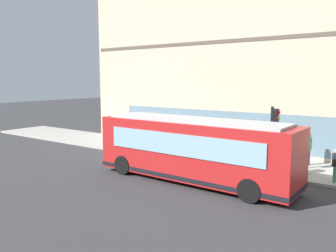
{
  "coord_description": "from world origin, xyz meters",
  "views": [
    {
      "loc": [
        -14.05,
        -11.33,
        4.92
      ],
      "look_at": [
        2.36,
        0.51,
        2.19
      ],
      "focal_mm": 36.86,
      "sensor_mm": 36.0,
      "label": 1
    }
  ],
  "objects_px": {
    "pedestrian_near_building_entrance": "(309,147)",
    "pedestrian_near_hydrant": "(335,163)",
    "pedestrian_walking_along_curb": "(140,135)",
    "traffic_light_near_corner": "(274,127)",
    "fire_hydrant": "(176,148)",
    "city_bus_nearside": "(193,150)",
    "newspaper_vending_box": "(303,164)"
  },
  "relations": [
    {
      "from": "city_bus_nearside",
      "to": "pedestrian_near_building_entrance",
      "type": "height_order",
      "value": "city_bus_nearside"
    },
    {
      "from": "pedestrian_near_building_entrance",
      "to": "pedestrian_near_hydrant",
      "type": "xyz_separation_m",
      "value": [
        -2.63,
        -1.85,
        -0.17
      ]
    },
    {
      "from": "pedestrian_walking_along_curb",
      "to": "pedestrian_near_building_entrance",
      "type": "height_order",
      "value": "pedestrian_near_building_entrance"
    },
    {
      "from": "traffic_light_near_corner",
      "to": "pedestrian_near_hydrant",
      "type": "bearing_deg",
      "value": -86.43
    },
    {
      "from": "city_bus_nearside",
      "to": "pedestrian_near_hydrant",
      "type": "xyz_separation_m",
      "value": [
        3.33,
        -5.72,
        -0.51
      ]
    },
    {
      "from": "newspaper_vending_box",
      "to": "pedestrian_walking_along_curb",
      "type": "bearing_deg",
      "value": 89.83
    },
    {
      "from": "fire_hydrant",
      "to": "newspaper_vending_box",
      "type": "height_order",
      "value": "newspaper_vending_box"
    },
    {
      "from": "pedestrian_near_hydrant",
      "to": "city_bus_nearside",
      "type": "bearing_deg",
      "value": 120.21
    },
    {
      "from": "city_bus_nearside",
      "to": "fire_hydrant",
      "type": "relative_size",
      "value": 13.61
    },
    {
      "from": "pedestrian_walking_along_curb",
      "to": "traffic_light_near_corner",
      "type": "bearing_deg",
      "value": -95.83
    },
    {
      "from": "fire_hydrant",
      "to": "pedestrian_near_hydrant",
      "type": "distance_m",
      "value": 9.54
    },
    {
      "from": "pedestrian_walking_along_curb",
      "to": "fire_hydrant",
      "type": "bearing_deg",
      "value": -91.86
    },
    {
      "from": "pedestrian_walking_along_curb",
      "to": "pedestrian_near_hydrant",
      "type": "distance_m",
      "value": 12.66
    },
    {
      "from": "pedestrian_near_building_entrance",
      "to": "pedestrian_near_hydrant",
      "type": "height_order",
      "value": "pedestrian_near_building_entrance"
    },
    {
      "from": "city_bus_nearside",
      "to": "fire_hydrant",
      "type": "distance_m",
      "value": 5.63
    },
    {
      "from": "fire_hydrant",
      "to": "pedestrian_walking_along_curb",
      "type": "height_order",
      "value": "pedestrian_walking_along_curb"
    },
    {
      "from": "city_bus_nearside",
      "to": "fire_hydrant",
      "type": "xyz_separation_m",
      "value": [
        4.04,
        3.78,
        -1.04
      ]
    },
    {
      "from": "pedestrian_walking_along_curb",
      "to": "pedestrian_near_hydrant",
      "type": "height_order",
      "value": "pedestrian_walking_along_curb"
    },
    {
      "from": "traffic_light_near_corner",
      "to": "pedestrian_near_building_entrance",
      "type": "bearing_deg",
      "value": -20.26
    },
    {
      "from": "traffic_light_near_corner",
      "to": "pedestrian_walking_along_curb",
      "type": "height_order",
      "value": "traffic_light_near_corner"
    },
    {
      "from": "traffic_light_near_corner",
      "to": "pedestrian_near_building_entrance",
      "type": "relative_size",
      "value": 1.88
    },
    {
      "from": "fire_hydrant",
      "to": "traffic_light_near_corner",
      "type": "bearing_deg",
      "value": -97.69
    },
    {
      "from": "pedestrian_near_building_entrance",
      "to": "newspaper_vending_box",
      "type": "relative_size",
      "value": 2.03
    },
    {
      "from": "pedestrian_near_hydrant",
      "to": "newspaper_vending_box",
      "type": "height_order",
      "value": "pedestrian_near_hydrant"
    },
    {
      "from": "traffic_light_near_corner",
      "to": "pedestrian_near_building_entrance",
      "type": "distance_m",
      "value": 3.28
    },
    {
      "from": "pedestrian_walking_along_curb",
      "to": "pedestrian_near_hydrant",
      "type": "relative_size",
      "value": 1.06
    },
    {
      "from": "pedestrian_near_building_entrance",
      "to": "newspaper_vending_box",
      "type": "bearing_deg",
      "value": -173.58
    },
    {
      "from": "fire_hydrant",
      "to": "pedestrian_near_building_entrance",
      "type": "height_order",
      "value": "pedestrian_near_building_entrance"
    },
    {
      "from": "traffic_light_near_corner",
      "to": "fire_hydrant",
      "type": "distance_m",
      "value": 6.96
    },
    {
      "from": "city_bus_nearside",
      "to": "pedestrian_near_building_entrance",
      "type": "bearing_deg",
      "value": -32.96
    },
    {
      "from": "newspaper_vending_box",
      "to": "pedestrian_near_building_entrance",
      "type": "bearing_deg",
      "value": 6.42
    },
    {
      "from": "traffic_light_near_corner",
      "to": "pedestrian_near_hydrant",
      "type": "xyz_separation_m",
      "value": [
        0.18,
        -2.89,
        -1.49
      ]
    }
  ]
}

